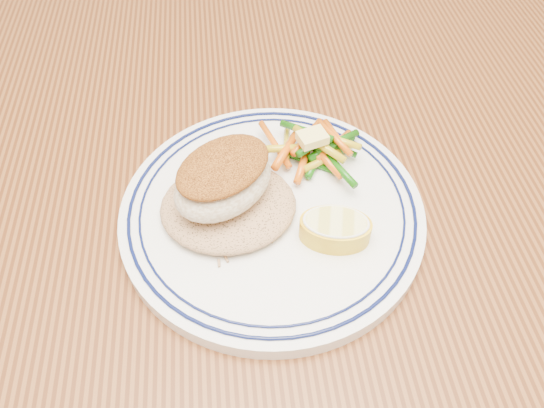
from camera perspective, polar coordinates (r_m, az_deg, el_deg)
The scene contains 7 objects.
dining_table at distance 0.57m, azimuth 3.61°, elevation -7.64°, with size 1.50×0.90×0.75m.
plate at distance 0.48m, azimuth 0.00°, elevation -0.81°, with size 0.27×0.27×0.02m.
rice_pilaf at distance 0.46m, azimuth -4.75°, elevation 0.07°, with size 0.12×0.11×0.02m, color #A47A52.
fish_fillet at distance 0.44m, azimuth -5.27°, elevation 2.74°, with size 0.11×0.11×0.05m.
vegetable_pile at distance 0.51m, azimuth 4.72°, elevation 6.03°, with size 0.11×0.10×0.03m.
butter_pat at distance 0.49m, azimuth 4.37°, elevation 7.13°, with size 0.03×0.02×0.01m, color #F6E378.
lemon_wedge at distance 0.45m, azimuth 6.81°, elevation -2.62°, with size 0.07×0.07×0.02m.
Camera 1 is at (-0.07, -0.29, 1.13)m, focal length 35.00 mm.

